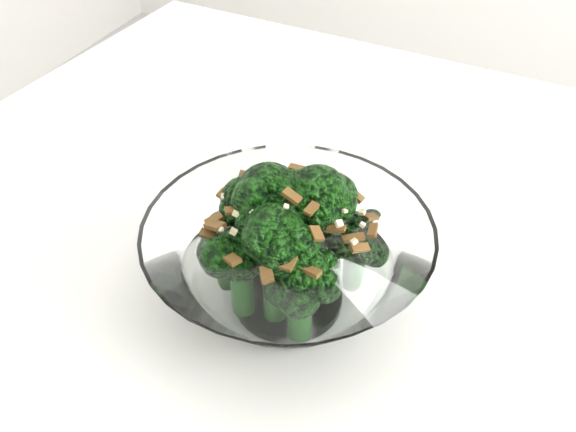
% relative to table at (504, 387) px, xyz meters
% --- Properties ---
extents(table, '(1.25, 0.89, 0.75)m').
position_rel_table_xyz_m(table, '(0.00, 0.00, 0.00)').
color(table, white).
rests_on(table, ground).
extents(broccoli_dish, '(0.21, 0.21, 0.12)m').
position_rel_table_xyz_m(broccoli_dish, '(-0.17, -0.04, 0.11)').
color(broccoli_dish, white).
rests_on(broccoli_dish, table).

